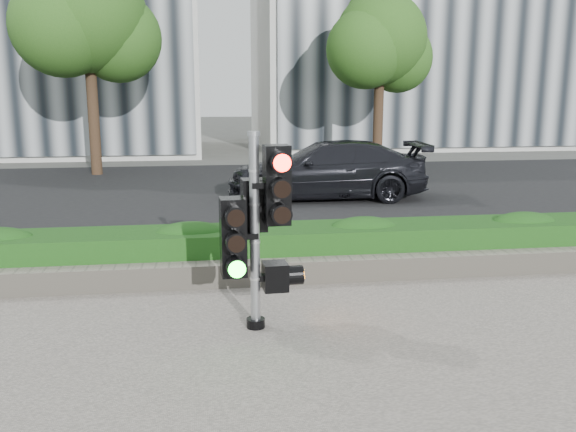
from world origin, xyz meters
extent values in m
plane|color=#51514C|center=(0.00, 0.00, 0.00)|extent=(120.00, 120.00, 0.00)
cube|color=black|center=(0.00, 10.00, 0.01)|extent=(60.00, 13.00, 0.02)
cube|color=gray|center=(0.00, 3.15, 0.06)|extent=(60.00, 0.25, 0.12)
cube|color=gray|center=(0.00, 1.90, 0.20)|extent=(12.00, 0.32, 0.34)
cube|color=#307624|center=(0.00, 2.55, 0.37)|extent=(12.00, 1.00, 0.68)
cube|color=#B7B7B2|center=(11.00, 25.00, 6.00)|extent=(18.00, 10.00, 12.00)
cylinder|color=black|center=(-4.50, 14.50, 2.02)|extent=(0.36, 0.36, 4.03)
sphere|color=#1B4614|center=(-4.50, 14.50, 5.18)|extent=(3.74, 3.74, 3.74)
sphere|color=#1B4614|center=(-3.64, 14.86, 4.46)|extent=(2.88, 2.88, 2.88)
sphere|color=#1B4614|center=(-5.22, 14.07, 4.75)|extent=(3.17, 3.17, 3.17)
cylinder|color=black|center=(5.50, 15.50, 1.79)|extent=(0.36, 0.36, 3.58)
sphere|color=#1B4614|center=(5.50, 15.50, 4.61)|extent=(3.33, 3.33, 3.33)
sphere|color=#1B4614|center=(6.27, 15.82, 3.97)|extent=(2.56, 2.56, 2.56)
sphere|color=#1B4614|center=(4.86, 15.12, 4.22)|extent=(2.82, 2.82, 2.82)
sphere|color=#1B4614|center=(5.50, 16.14, 5.38)|extent=(2.30, 2.30, 2.30)
cylinder|color=black|center=(-0.42, 0.25, 0.09)|extent=(0.22, 0.22, 0.11)
cylinder|color=gray|center=(-0.42, 0.25, 1.16)|extent=(0.11, 0.11, 2.26)
cylinder|color=gray|center=(-0.42, 0.25, 2.32)|extent=(0.14, 0.14, 0.06)
cube|color=#FF1107|center=(-0.17, 0.24, 1.74)|extent=(0.30, 0.30, 0.90)
cube|color=#14E51E|center=(-0.67, 0.21, 1.15)|extent=(0.30, 0.30, 0.90)
cube|color=black|center=(-0.40, 0.51, 1.46)|extent=(0.30, 0.30, 0.62)
cube|color=orange|center=(-0.18, 0.30, 0.64)|extent=(0.30, 0.30, 0.33)
imported|color=black|center=(2.21, 8.88, 0.77)|extent=(5.27, 2.44, 1.49)
camera|label=1|loc=(-1.00, -6.55, 2.79)|focal=38.00mm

